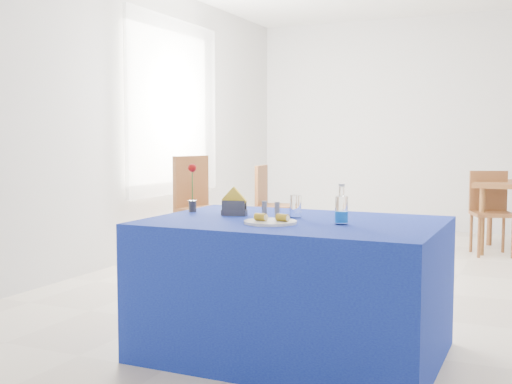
# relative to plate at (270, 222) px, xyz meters

# --- Properties ---
(floor) EXTENTS (7.00, 7.00, 0.00)m
(floor) POSITION_rel_plate_xyz_m (0.10, 1.98, -0.77)
(floor) COLOR beige
(floor) RESTS_ON ground
(room_shell) EXTENTS (7.00, 7.00, 7.00)m
(room_shell) POSITION_rel_plate_xyz_m (0.10, 1.98, 0.98)
(room_shell) COLOR silver
(room_shell) RESTS_ON ground
(window_pane) EXTENTS (0.04, 1.50, 1.60)m
(window_pane) POSITION_rel_plate_xyz_m (-2.37, 2.78, 0.78)
(window_pane) COLOR white
(window_pane) RESTS_ON room_shell
(curtain) EXTENTS (0.04, 1.75, 1.85)m
(curtain) POSITION_rel_plate_xyz_m (-2.30, 2.78, 0.78)
(curtain) COLOR white
(curtain) RESTS_ON room_shell
(plate) EXTENTS (0.28, 0.28, 0.01)m
(plate) POSITION_rel_plate_xyz_m (0.00, 0.00, 0.00)
(plate) COLOR silver
(plate) RESTS_ON blue_table
(drinking_glass) EXTENTS (0.07, 0.07, 0.13)m
(drinking_glass) POSITION_rel_plate_xyz_m (0.03, 0.29, 0.06)
(drinking_glass) COLOR white
(drinking_glass) RESTS_ON blue_table
(salt_shaker) EXTENTS (0.03, 0.03, 0.08)m
(salt_shaker) POSITION_rel_plate_xyz_m (-0.09, 0.31, 0.04)
(salt_shaker) COLOR slate
(salt_shaker) RESTS_ON blue_table
(pepper_shaker) EXTENTS (0.03, 0.03, 0.08)m
(pepper_shaker) POSITION_rel_plate_xyz_m (-0.17, 0.32, 0.04)
(pepper_shaker) COLOR slate
(pepper_shaker) RESTS_ON blue_table
(blue_table) EXTENTS (1.60, 1.10, 0.76)m
(blue_table) POSITION_rel_plate_xyz_m (0.06, 0.19, -0.39)
(blue_table) COLOR navy
(blue_table) RESTS_ON floor
(water_bottle) EXTENTS (0.07, 0.07, 0.21)m
(water_bottle) POSITION_rel_plate_xyz_m (0.35, 0.13, 0.06)
(water_bottle) COLOR white
(water_bottle) RESTS_ON blue_table
(napkin_holder) EXTENTS (0.16, 0.08, 0.17)m
(napkin_holder) POSITION_rel_plate_xyz_m (-0.33, 0.24, 0.04)
(napkin_holder) COLOR #38383D
(napkin_holder) RESTS_ON blue_table
(rose_vase) EXTENTS (0.05, 0.05, 0.30)m
(rose_vase) POSITION_rel_plate_xyz_m (-0.66, 0.31, 0.14)
(rose_vase) COLOR #27282C
(rose_vase) RESTS_ON blue_table
(chair_bg_left) EXTENTS (0.50, 0.50, 0.87)m
(chair_bg_left) POSITION_rel_plate_xyz_m (0.81, 3.98, -0.26)
(chair_bg_left) COLOR brown
(chair_bg_left) RESTS_ON floor
(chair_win_a) EXTENTS (0.56, 0.56, 1.04)m
(chair_win_a) POSITION_rel_plate_xyz_m (-1.77, 2.37, -0.17)
(chair_win_a) COLOR brown
(chair_win_a) RESTS_ON floor
(chair_win_b) EXTENTS (0.46, 0.46, 0.91)m
(chair_win_b) POSITION_rel_plate_xyz_m (-1.49, 3.47, -0.24)
(chair_win_b) COLOR brown
(chair_win_b) RESTS_ON floor
(banana_pieces) EXTENTS (0.19, 0.08, 0.04)m
(banana_pieces) POSITION_rel_plate_xyz_m (0.01, -0.01, 0.03)
(banana_pieces) COLOR yellow
(banana_pieces) RESTS_ON plate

